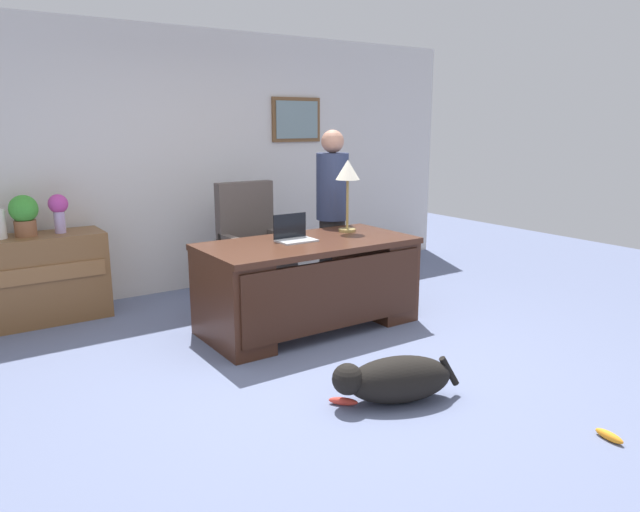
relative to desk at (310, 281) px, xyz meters
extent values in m
plane|color=slate|center=(-0.35, -0.74, -0.42)|extent=(12.00, 12.00, 0.00)
cube|color=silver|center=(-0.35, 1.86, 0.93)|extent=(7.00, 0.12, 2.70)
cube|color=brown|center=(0.99, 1.79, 1.37)|extent=(0.63, 0.03, 0.50)
cube|color=gray|center=(0.99, 1.77, 1.37)|extent=(0.55, 0.01, 0.42)
cube|color=#422316|center=(0.00, 0.03, 0.33)|extent=(1.83, 0.90, 0.05)
cube|color=#422316|center=(-0.74, 0.03, -0.06)|extent=(0.36, 0.84, 0.72)
cube|color=#422316|center=(0.74, 0.03, -0.06)|extent=(0.36, 0.84, 0.72)
cube|color=#381E13|center=(0.00, -0.39, -0.02)|extent=(1.73, 0.04, 0.58)
cube|color=brown|center=(-2.02, 1.51, -0.03)|extent=(1.36, 0.48, 0.79)
cube|color=brown|center=(-2.02, 1.26, 0.07)|extent=(1.26, 0.02, 0.14)
cube|color=#564C47|center=(0.01, 0.98, -0.05)|extent=(0.60, 0.58, 0.18)
cylinder|color=black|center=(0.01, 0.98, -0.28)|extent=(0.10, 0.10, 0.28)
cylinder|color=black|center=(0.01, 0.98, -0.39)|extent=(0.52, 0.52, 0.05)
cube|color=#564C47|center=(0.01, 1.22, 0.40)|extent=(0.60, 0.12, 0.72)
cube|color=#564C47|center=(-0.25, 0.98, 0.15)|extent=(0.08, 0.50, 0.22)
cube|color=#564C47|center=(0.27, 0.98, 0.15)|extent=(0.08, 0.50, 0.22)
cylinder|color=#262323|center=(0.70, 0.65, -0.01)|extent=(0.26, 0.26, 0.81)
cylinder|color=navy|center=(0.70, 0.65, 0.72)|extent=(0.32, 0.32, 0.65)
sphere|color=tan|center=(0.70, 0.65, 1.16)|extent=(0.22, 0.22, 0.22)
ellipsoid|color=black|center=(-0.29, -1.49, -0.27)|extent=(0.75, 0.52, 0.30)
sphere|color=black|center=(-0.62, -1.37, -0.23)|extent=(0.20, 0.20, 0.20)
cylinder|color=black|center=(0.03, -1.61, -0.25)|extent=(0.15, 0.09, 0.21)
cube|color=#B2B5BA|center=(-0.10, 0.06, 0.36)|extent=(0.32, 0.22, 0.01)
cube|color=black|center=(-0.10, 0.17, 0.47)|extent=(0.32, 0.01, 0.21)
cylinder|color=#9E8447|center=(0.55, 0.20, 0.36)|extent=(0.16, 0.16, 0.02)
cylinder|color=#9E8447|center=(0.55, 0.20, 0.60)|extent=(0.02, 0.02, 0.45)
cone|color=silver|center=(0.55, 0.20, 0.92)|extent=(0.22, 0.22, 0.18)
cylinder|color=#B69ECE|center=(-1.69, 1.51, 0.46)|extent=(0.09, 0.09, 0.19)
sphere|color=#BB3E97|center=(-1.69, 1.51, 0.63)|extent=(0.17, 0.17, 0.17)
cylinder|color=brown|center=(-1.97, 1.51, 0.44)|extent=(0.18, 0.18, 0.14)
sphere|color=green|center=(-1.97, 1.51, 0.61)|extent=(0.24, 0.24, 0.24)
ellipsoid|color=#E53F33|center=(-0.62, -1.33, -0.39)|extent=(0.17, 0.17, 0.05)
ellipsoid|color=orange|center=(0.37, -2.52, -0.39)|extent=(0.07, 0.18, 0.05)
camera|label=1|loc=(-2.68, -4.09, 1.33)|focal=33.01mm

